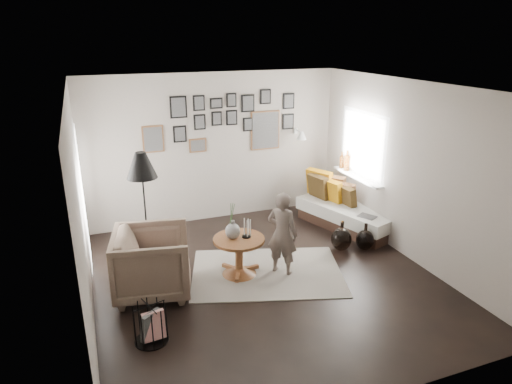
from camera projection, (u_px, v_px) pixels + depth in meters
name	position (u px, v px, depth m)	size (l,w,h in m)	color
ground	(266.00, 279.00, 6.29)	(4.80, 4.80, 0.00)	black
wall_back	(215.00, 148.00, 7.98)	(4.50, 4.50, 0.00)	#A59B90
wall_front	(377.00, 278.00, 3.74)	(4.50, 4.50, 0.00)	#A59B90
wall_left	(80.00, 213.00, 5.10)	(4.80, 4.80, 0.00)	#A59B90
wall_right	(410.00, 172.00, 6.62)	(4.80, 4.80, 0.00)	#A59B90
ceiling	(267.00, 87.00, 5.43)	(4.80, 4.80, 0.00)	white
door_left	(82.00, 199.00, 6.24)	(0.00, 2.14, 2.14)	white
window_right	(353.00, 172.00, 7.90)	(0.15, 1.32, 1.30)	white
gallery_wall	(230.00, 122.00, 7.91)	(2.74, 0.03, 1.08)	brown
wall_sconce	(301.00, 135.00, 8.21)	(0.18, 0.36, 0.16)	white
rug	(267.00, 272.00, 6.45)	(2.09, 1.46, 0.01)	silver
pedestal_table	(239.00, 258.00, 6.32)	(0.71, 0.71, 0.56)	brown
vase	(233.00, 228.00, 6.16)	(0.20, 0.20, 0.51)	black
candles	(246.00, 229.00, 6.22)	(0.12, 0.12, 0.26)	black
daybed	(346.00, 210.00, 7.94)	(1.31, 1.94, 0.88)	black
magazine_on_daybed	(367.00, 216.00, 7.34)	(0.20, 0.27, 0.01)	black
armchair	(153.00, 262.00, 5.83)	(0.93, 0.95, 0.87)	brown
armchair_cushion	(154.00, 257.00, 5.86)	(0.39, 0.39, 0.10)	silver
floor_lamp	(142.00, 170.00, 6.00)	(0.41, 0.41, 1.74)	black
magazine_basket	(151.00, 324.00, 4.95)	(0.44, 0.44, 0.44)	black
demijohn_large	(341.00, 239.00, 7.07)	(0.32, 0.32, 0.48)	black
demijohn_small	(365.00, 240.00, 7.09)	(0.28, 0.28, 0.44)	black
child	(282.00, 234.00, 6.26)	(0.44, 0.29, 1.20)	#5C5049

